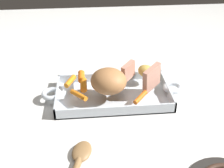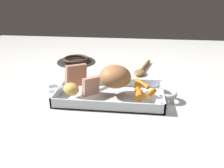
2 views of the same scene
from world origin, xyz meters
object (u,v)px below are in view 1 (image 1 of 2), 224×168
at_px(baby_carrot_short, 84,85).
at_px(potato_corner, 146,71).
at_px(roast_slice_thick, 152,78).
at_px(baby_carrot_long, 79,95).
at_px(baby_carrot_center_left, 81,77).
at_px(baby_carrot_southeast, 70,81).
at_px(serving_spoon, 78,163).
at_px(roast_slice_thin, 128,71).
at_px(roasting_dish, 113,95).
at_px(pork_roast, 109,81).
at_px(baby_carrot_northeast, 140,97).

distance_m(baby_carrot_short, potato_corner, 0.23).
distance_m(roast_slice_thick, baby_carrot_long, 0.24).
relative_size(baby_carrot_center_left, potato_corner, 0.83).
distance_m(baby_carrot_long, baby_carrot_southeast, 0.09).
height_order(potato_corner, serving_spoon, potato_corner).
distance_m(roast_slice_thin, baby_carrot_short, 0.16).
bearing_deg(roast_slice_thick, baby_carrot_short, -5.83).
distance_m(roasting_dish, baby_carrot_southeast, 0.15).
relative_size(roasting_dish, baby_carrot_southeast, 8.30).
xyz_separation_m(pork_roast, roast_slice_thin, (-0.07, -0.07, -0.01)).
relative_size(baby_carrot_short, serving_spoon, 0.28).
bearing_deg(roast_slice_thin, potato_corner, -170.86).
xyz_separation_m(roasting_dish, baby_carrot_center_left, (0.10, -0.06, 0.04)).
bearing_deg(baby_carrot_long, roast_slice_thin, -150.96).
bearing_deg(serving_spoon, roasting_dish, -7.21).
relative_size(baby_carrot_center_left, serving_spoon, 0.23).
bearing_deg(baby_carrot_center_left, baby_carrot_northeast, 144.03).
bearing_deg(baby_carrot_northeast, roast_slice_thick, -128.26).
xyz_separation_m(baby_carrot_long, serving_spoon, (0.00, 0.24, -0.04)).
relative_size(roasting_dish, baby_carrot_northeast, 7.69).
distance_m(baby_carrot_short, serving_spoon, 0.30).
distance_m(baby_carrot_long, serving_spoon, 0.25).
bearing_deg(pork_roast, baby_carrot_long, 13.34).
bearing_deg(baby_carrot_long, baby_carrot_short, -107.05).
distance_m(baby_carrot_short, baby_carrot_southeast, 0.05).
distance_m(roasting_dish, baby_carrot_long, 0.12).
height_order(baby_carrot_long, baby_carrot_short, baby_carrot_short).
height_order(roasting_dish, baby_carrot_northeast, baby_carrot_northeast).
bearing_deg(baby_carrot_center_left, serving_spoon, 88.24).
relative_size(roasting_dish, baby_carrot_long, 6.69).
distance_m(roast_slice_thick, potato_corner, 0.08).
height_order(pork_roast, roast_slice_thick, roast_slice_thick).
relative_size(roast_slice_thick, baby_carrot_northeast, 1.29).
xyz_separation_m(pork_roast, baby_carrot_northeast, (-0.10, 0.05, -0.03)).
bearing_deg(baby_carrot_southeast, baby_carrot_short, 146.35).
bearing_deg(roast_slice_thin, pork_roast, 44.21).
height_order(baby_carrot_center_left, baby_carrot_short, baby_carrot_center_left).
height_order(roast_slice_thick, potato_corner, roast_slice_thick).
relative_size(baby_carrot_center_left, baby_carrot_southeast, 0.86).
relative_size(roast_slice_thin, baby_carrot_southeast, 1.06).
height_order(baby_carrot_northeast, potato_corner, potato_corner).
bearing_deg(roast_slice_thick, pork_roast, 2.46).
height_order(baby_carrot_center_left, baby_carrot_long, baby_carrot_center_left).
bearing_deg(baby_carrot_short, potato_corner, -166.31).
distance_m(potato_corner, serving_spoon, 0.42).
bearing_deg(roasting_dish, roast_slice_thin, -136.44).
relative_size(baby_carrot_southeast, serving_spoon, 0.26).
bearing_deg(serving_spoon, potato_corner, -19.38).
bearing_deg(baby_carrot_northeast, pork_roast, -28.59).
xyz_separation_m(baby_carrot_center_left, potato_corner, (-0.23, -0.00, 0.01)).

